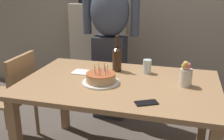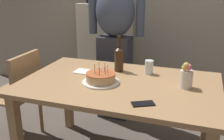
{
  "view_description": "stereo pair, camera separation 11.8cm",
  "coord_description": "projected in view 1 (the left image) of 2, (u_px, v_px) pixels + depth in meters",
  "views": [
    {
      "loc": [
        0.45,
        -1.86,
        1.48
      ],
      "look_at": [
        -0.05,
        -0.02,
        0.84
      ],
      "focal_mm": 42.68,
      "sensor_mm": 36.0,
      "label": 1
    },
    {
      "loc": [
        0.57,
        -1.82,
        1.48
      ],
      "look_at": [
        -0.05,
        -0.02,
        0.84
      ],
      "focal_mm": 42.68,
      "sensor_mm": 36.0,
      "label": 2
    }
  ],
  "objects": [
    {
      "name": "dining_table",
      "position": [
        119.0,
        93.0,
        2.08
      ],
      "size": [
        1.5,
        0.96,
        0.74
      ],
      "color": "#A37A51",
      "rests_on": "ground_plane"
    },
    {
      "name": "birthday_cake",
      "position": [
        101.0,
        78.0,
        2.01
      ],
      "size": [
        0.29,
        0.29,
        0.15
      ],
      "color": "white",
      "rests_on": "dining_table"
    },
    {
      "name": "water_glass_near",
      "position": [
        147.0,
        66.0,
        2.22
      ],
      "size": [
        0.07,
        0.07,
        0.12
      ],
      "primitive_type": "cylinder",
      "color": "silver",
      "rests_on": "dining_table"
    },
    {
      "name": "wine_bottle",
      "position": [
        117.0,
        58.0,
        2.26
      ],
      "size": [
        0.08,
        0.08,
        0.31
      ],
      "color": "#382314",
      "rests_on": "dining_table"
    },
    {
      "name": "cell_phone",
      "position": [
        146.0,
        103.0,
        1.69
      ],
      "size": [
        0.16,
        0.13,
        0.01
      ],
      "primitive_type": "cube",
      "rotation": [
        0.0,
        0.0,
        0.5
      ],
      "color": "black",
      "rests_on": "dining_table"
    },
    {
      "name": "napkin_stack",
      "position": [
        83.0,
        72.0,
        2.25
      ],
      "size": [
        0.18,
        0.13,
        0.01
      ],
      "primitive_type": "cube",
      "rotation": [
        0.0,
        0.0,
        -0.03
      ],
      "color": "white",
      "rests_on": "dining_table"
    },
    {
      "name": "flower_vase",
      "position": [
        186.0,
        75.0,
        1.94
      ],
      "size": [
        0.09,
        0.09,
        0.2
      ],
      "color": "silver",
      "rests_on": "dining_table"
    },
    {
      "name": "person_man_bearded",
      "position": [
        110.0,
        41.0,
        2.82
      ],
      "size": [
        0.61,
        0.27,
        1.66
      ],
      "rotation": [
        0.0,
        0.0,
        3.14
      ],
      "color": "#33333D",
      "rests_on": "ground_plane"
    },
    {
      "name": "dining_chair",
      "position": [
        14.0,
        93.0,
        2.4
      ],
      "size": [
        0.42,
        0.42,
        0.87
      ],
      "rotation": [
        0.0,
        0.0,
        -1.57
      ],
      "color": "#A37A51",
      "rests_on": "ground_plane"
    },
    {
      "name": "shelf_cabinet",
      "position": [
        98.0,
        50.0,
        3.45
      ],
      "size": [
        0.66,
        0.3,
        1.5
      ],
      "color": "beige",
      "rests_on": "ground_plane"
    }
  ]
}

